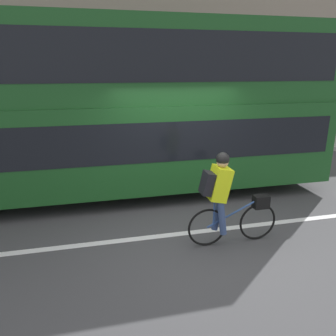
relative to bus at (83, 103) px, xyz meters
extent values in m
plane|color=#424244|center=(1.78, -2.52, -2.10)|extent=(80.00, 80.00, 0.00)
cube|color=silver|center=(1.78, -2.32, -2.10)|extent=(50.00, 0.14, 0.01)
cube|color=gray|center=(1.78, 3.46, -2.03)|extent=(60.00, 2.45, 0.14)
cube|color=gray|center=(1.78, 4.84, 0.91)|extent=(60.00, 0.30, 6.03)
cylinder|color=black|center=(3.38, 0.00, -1.60)|extent=(1.02, 0.30, 1.02)
cube|color=#194C1E|center=(0.00, 0.00, -0.89)|extent=(10.90, 2.42, 1.82)
cube|color=black|center=(0.00, 0.00, -0.67)|extent=(10.46, 2.44, 0.80)
cube|color=#194C1E|center=(0.00, 0.00, 0.85)|extent=(10.90, 2.32, 1.67)
cube|color=black|center=(0.00, 0.00, 0.93)|extent=(10.46, 2.34, 0.93)
torus|color=black|center=(2.79, -2.79, -1.77)|extent=(0.66, 0.04, 0.66)
torus|color=black|center=(1.88, -2.79, -1.77)|extent=(0.66, 0.04, 0.66)
cylinder|color=#2D4C8C|center=(2.34, -2.79, -1.56)|extent=(0.92, 0.03, 0.45)
cylinder|color=#2D4C8C|center=(1.99, -2.79, -1.53)|extent=(0.03, 0.03, 0.48)
cube|color=black|center=(2.82, -2.79, -1.41)|extent=(0.26, 0.16, 0.22)
cube|color=#D8EA19|center=(2.05, -2.79, -1.02)|extent=(0.37, 0.32, 0.58)
cube|color=black|center=(1.85, -2.79, -1.00)|extent=(0.21, 0.26, 0.38)
cylinder|color=#384C7A|center=(2.09, -2.70, -1.58)|extent=(0.21, 0.11, 0.59)
cylinder|color=#384C7A|center=(2.09, -2.88, -1.58)|extent=(0.19, 0.11, 0.59)
sphere|color=tan|center=(2.09, -2.79, -0.66)|extent=(0.19, 0.19, 0.19)
sphere|color=black|center=(2.09, -2.79, -0.62)|extent=(0.21, 0.21, 0.21)
cylinder|color=#515156|center=(4.53, 3.34, -1.47)|extent=(0.48, 0.48, 0.98)
camera|label=1|loc=(0.15, -7.35, 0.74)|focal=35.00mm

